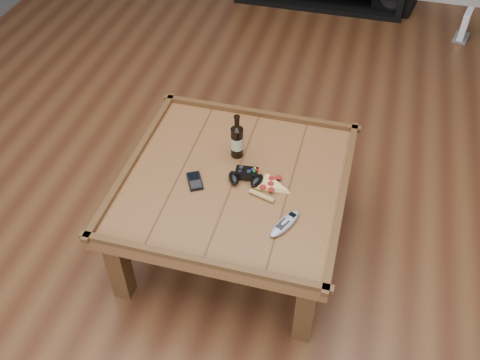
% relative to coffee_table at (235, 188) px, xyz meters
% --- Properties ---
extents(ground, '(6.00, 6.00, 0.00)m').
position_rel_coffee_table_xyz_m(ground, '(0.00, 0.00, -0.39)').
color(ground, '#472414').
rests_on(ground, ground).
extents(coffee_table, '(1.03, 1.03, 0.48)m').
position_rel_coffee_table_xyz_m(coffee_table, '(0.00, 0.00, 0.00)').
color(coffee_table, brown).
rests_on(coffee_table, ground).
extents(beer_bottle, '(0.06, 0.06, 0.23)m').
position_rel_coffee_table_xyz_m(beer_bottle, '(-0.03, 0.16, 0.15)').
color(beer_bottle, black).
rests_on(beer_bottle, coffee_table).
extents(game_controller, '(0.18, 0.13, 0.05)m').
position_rel_coffee_table_xyz_m(game_controller, '(0.05, 0.01, 0.08)').
color(game_controller, black).
rests_on(game_controller, coffee_table).
extents(pizza_slice, '(0.19, 0.24, 0.02)m').
position_rel_coffee_table_xyz_m(pizza_slice, '(0.16, -0.01, 0.07)').
color(pizza_slice, tan).
rests_on(pizza_slice, coffee_table).
extents(smartphone, '(0.11, 0.13, 0.02)m').
position_rel_coffee_table_xyz_m(smartphone, '(-0.17, -0.07, 0.07)').
color(smartphone, black).
rests_on(smartphone, coffee_table).
extents(remote_control, '(0.13, 0.19, 0.03)m').
position_rel_coffee_table_xyz_m(remote_control, '(0.27, -0.21, 0.07)').
color(remote_control, '#8E939A').
rests_on(remote_control, coffee_table).
extents(game_console, '(0.14, 0.20, 0.23)m').
position_rel_coffee_table_xyz_m(game_console, '(1.17, 2.41, -0.29)').
color(game_console, slate).
rests_on(game_console, ground).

